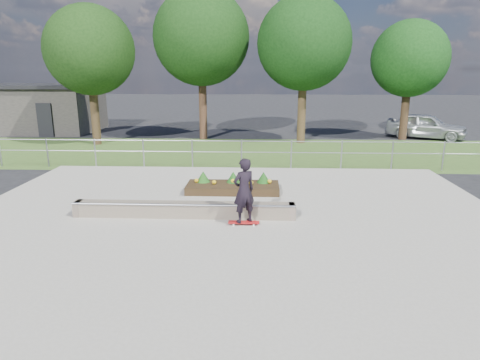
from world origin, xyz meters
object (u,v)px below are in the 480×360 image
at_px(skateboarder, 244,191).
at_px(parked_car, 426,126).
at_px(grind_ledge, 184,210).
at_px(planter_bed, 233,186).

height_order(skateboarder, parked_car, skateboarder).
bearing_deg(grind_ledge, parked_car, 50.76).
height_order(planter_bed, skateboarder, skateboarder).
bearing_deg(grind_ledge, planter_bed, 65.61).
height_order(grind_ledge, parked_car, parked_car).
xyz_separation_m(planter_bed, parked_car, (10.54, 11.76, 0.50)).
relative_size(grind_ledge, planter_bed, 2.00).
distance_m(grind_ledge, planter_bed, 2.83).
height_order(planter_bed, parked_car, parked_car).
height_order(grind_ledge, skateboarder, skateboarder).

